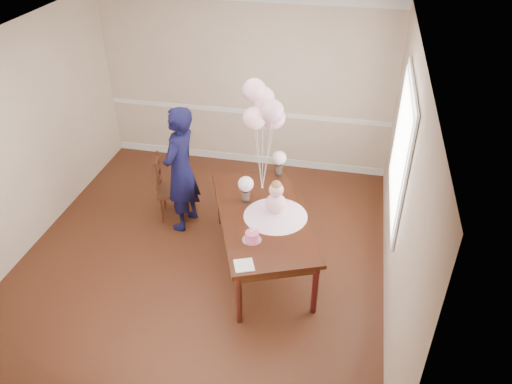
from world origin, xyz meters
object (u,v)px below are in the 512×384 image
Objects in this scene: dining_table_top at (262,216)px; birthday_cake at (252,236)px; woman at (181,170)px; dining_chair_seat at (173,190)px.

birthday_cake is at bearing -113.96° from dining_table_top.
woman is at bearing 132.75° from dining_table_top.
dining_chair_seat is at bearing 138.53° from birthday_cake.
dining_chair_seat is (-1.38, 1.22, -0.38)m from birthday_cake.
dining_table_top is at bearing 73.37° from woman.
dining_chair_seat is 0.52m from woman.
birthday_cake is at bearing -55.97° from dining_chair_seat.
birthday_cake reaches higher than dining_table_top.
dining_chair_seat is at bearing -120.23° from woman.
woman reaches higher than dining_chair_seat.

